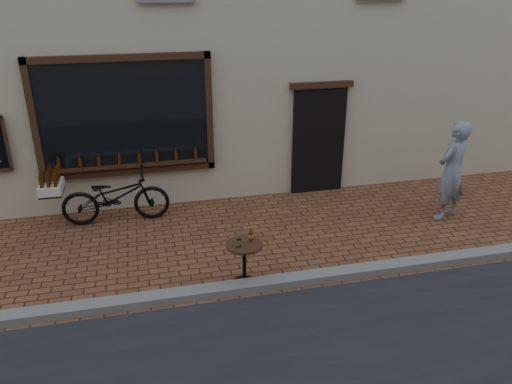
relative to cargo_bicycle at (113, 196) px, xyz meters
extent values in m
plane|color=brown|center=(2.24, -2.92, -0.52)|extent=(90.00, 90.00, 0.00)
cube|color=slate|center=(2.24, -2.72, -0.46)|extent=(90.00, 0.25, 0.12)
cube|color=black|center=(0.34, 0.53, 1.33)|extent=(3.00, 0.06, 2.00)
cube|color=black|center=(0.34, 0.51, 2.39)|extent=(3.24, 0.10, 0.12)
cube|color=black|center=(0.34, 0.51, 0.27)|extent=(3.24, 0.10, 0.12)
cube|color=black|center=(-1.22, 0.51, 1.33)|extent=(0.12, 0.10, 2.24)
cube|color=black|center=(1.90, 0.51, 1.33)|extent=(0.12, 0.10, 2.24)
cube|color=black|center=(0.34, 0.46, 0.40)|extent=(2.90, 0.16, 0.05)
cube|color=black|center=(4.14, 0.54, 0.58)|extent=(1.10, 0.10, 2.20)
cube|color=black|center=(4.14, 0.51, 1.74)|extent=(1.30, 0.10, 0.12)
cylinder|color=#3D1C07|center=(-0.91, 0.46, 0.52)|extent=(0.06, 0.06, 0.19)
cylinder|color=#3D1C07|center=(-0.56, 0.46, 0.52)|extent=(0.06, 0.06, 0.19)
cylinder|color=#3D1C07|center=(-0.20, 0.46, 0.52)|extent=(0.06, 0.06, 0.19)
cylinder|color=#3D1C07|center=(0.16, 0.46, 0.52)|extent=(0.06, 0.06, 0.19)
cylinder|color=#3D1C07|center=(0.51, 0.46, 0.52)|extent=(0.06, 0.06, 0.19)
cylinder|color=#3D1C07|center=(0.87, 0.46, 0.52)|extent=(0.06, 0.06, 0.19)
cylinder|color=#3D1C07|center=(1.23, 0.46, 0.52)|extent=(0.06, 0.06, 0.19)
cylinder|color=#3D1C07|center=(1.59, 0.46, 0.52)|extent=(0.06, 0.06, 0.19)
imported|color=black|center=(0.04, 0.00, -0.01)|extent=(1.94, 0.69, 1.02)
cube|color=black|center=(-1.03, 0.01, 0.18)|extent=(0.39, 0.55, 0.03)
cube|color=silver|center=(-1.03, 0.01, 0.28)|extent=(0.39, 0.57, 0.16)
cylinder|color=#3D1C07|center=(-0.92, -0.19, 0.46)|extent=(0.06, 0.06, 0.21)
cylinder|color=#3D1C07|center=(-1.03, -0.19, 0.46)|extent=(0.06, 0.06, 0.21)
cylinder|color=#3D1C07|center=(-1.15, -0.19, 0.46)|extent=(0.06, 0.06, 0.21)
cylinder|color=#3D1C07|center=(-0.92, -0.06, 0.46)|extent=(0.06, 0.06, 0.21)
cylinder|color=#3D1C07|center=(-1.03, -0.06, 0.46)|extent=(0.06, 0.06, 0.21)
cylinder|color=#3D1C07|center=(-1.14, -0.06, 0.46)|extent=(0.06, 0.06, 0.21)
cylinder|color=#3D1C07|center=(-0.92, 0.08, 0.46)|extent=(0.06, 0.06, 0.21)
cylinder|color=#3D1C07|center=(-1.03, 0.08, 0.46)|extent=(0.06, 0.06, 0.21)
cylinder|color=#3D1C07|center=(-1.14, 0.08, 0.46)|extent=(0.06, 0.06, 0.21)
cylinder|color=#3D1C07|center=(-0.92, 0.21, 0.46)|extent=(0.06, 0.06, 0.21)
cylinder|color=#3D1C07|center=(-1.03, 0.21, 0.46)|extent=(0.06, 0.06, 0.21)
cylinder|color=black|center=(1.90, -2.57, -0.51)|extent=(0.39, 0.39, 0.03)
cylinder|color=black|center=(1.90, -2.57, -0.18)|extent=(0.05, 0.05, 0.62)
cylinder|color=black|center=(1.90, -2.57, 0.15)|extent=(0.53, 0.53, 0.04)
cylinder|color=gold|center=(2.01, -2.52, 0.25)|extent=(0.06, 0.06, 0.05)
cylinder|color=white|center=(1.82, -2.63, 0.22)|extent=(0.07, 0.07, 0.12)
imported|color=gray|center=(6.09, -1.25, 0.42)|extent=(0.81, 0.69, 1.88)
camera|label=1|loc=(0.63, -8.72, 3.71)|focal=35.00mm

